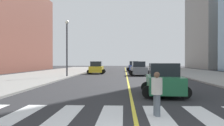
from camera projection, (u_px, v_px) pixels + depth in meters
name	position (u px, v px, depth m)	size (l,w,h in m)	color
sidewalk_kerb_west	(9.00, 81.00, 26.67)	(10.00, 120.00, 0.15)	gray
crosswalk_paint	(134.00, 115.00, 10.13)	(13.50, 4.00, 0.01)	silver
lane_divider_paint	(126.00, 73.00, 46.09)	(0.16, 80.00, 0.01)	yellow
car_black_nearest	(156.00, 69.00, 44.11)	(2.44, 3.81, 1.67)	black
car_green_second	(164.00, 80.00, 15.84)	(2.89, 4.50, 1.97)	#236B42
car_yellow_third	(96.00, 68.00, 42.90)	(2.89, 4.61, 2.05)	gold
car_blue_fourth	(134.00, 66.00, 54.29)	(2.99, 4.70, 2.08)	#2D479E
car_gray_fifth	(139.00, 69.00, 37.82)	(3.00, 4.67, 2.05)	slate
pedestrian_crossing	(157.00, 92.00, 9.84)	(0.42, 0.42, 1.69)	slate
street_lamp	(67.00, 43.00, 33.73)	(0.44, 0.44, 7.25)	#38383D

